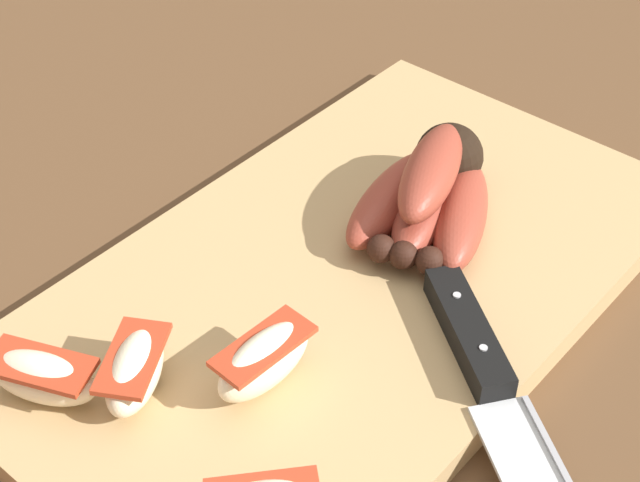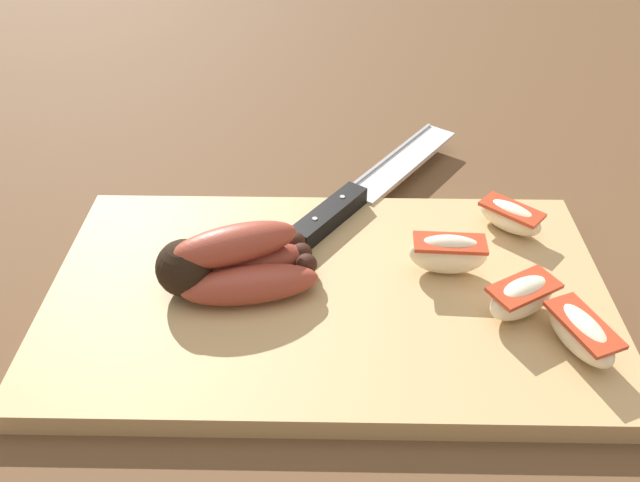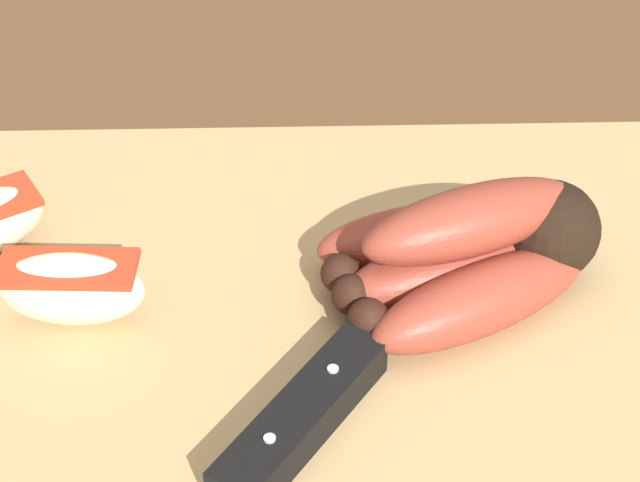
{
  "view_description": "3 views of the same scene",
  "coord_description": "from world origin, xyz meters",
  "px_view_note": "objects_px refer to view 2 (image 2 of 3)",
  "views": [
    {
      "loc": [
        -0.37,
        -0.3,
        0.46
      ],
      "look_at": [
        -0.0,
        0.02,
        0.04
      ],
      "focal_mm": 55.37,
      "sensor_mm": 36.0,
      "label": 1
    },
    {
      "loc": [
        -0.0,
        0.4,
        0.39
      ],
      "look_at": [
        0.0,
        -0.03,
        0.05
      ],
      "focal_mm": 36.14,
      "sensor_mm": 36.0,
      "label": 2
    },
    {
      "loc": [
        0.0,
        -0.39,
        0.36
      ],
      "look_at": [
        0.01,
        0.0,
        0.04
      ],
      "focal_mm": 59.05,
      "sensor_mm": 36.0,
      "label": 3
    }
  ],
  "objects_px": {
    "apple_wedge_far": "(517,297)",
    "apple_wedge_extra": "(576,333)",
    "apple_wedge_middle": "(444,253)",
    "chefs_knife": "(353,195)",
    "apple_wedge_near": "(506,217)",
    "banana_bunch": "(228,263)"
  },
  "relations": [
    {
      "from": "apple_wedge_far",
      "to": "apple_wedge_near",
      "type": "bearing_deg",
      "value": -97.92
    },
    {
      "from": "banana_bunch",
      "to": "apple_wedge_near",
      "type": "bearing_deg",
      "value": -162.28
    },
    {
      "from": "apple_wedge_far",
      "to": "apple_wedge_extra",
      "type": "xyz_separation_m",
      "value": [
        -0.04,
        0.04,
        -0.0
      ]
    },
    {
      "from": "apple_wedge_middle",
      "to": "apple_wedge_far",
      "type": "height_order",
      "value": "apple_wedge_middle"
    },
    {
      "from": "chefs_knife",
      "to": "apple_wedge_near",
      "type": "relative_size",
      "value": 3.84
    },
    {
      "from": "banana_bunch",
      "to": "apple_wedge_far",
      "type": "relative_size",
      "value": 2.04
    },
    {
      "from": "apple_wedge_middle",
      "to": "apple_wedge_extra",
      "type": "height_order",
      "value": "apple_wedge_middle"
    },
    {
      "from": "apple_wedge_far",
      "to": "apple_wedge_extra",
      "type": "height_order",
      "value": "apple_wedge_far"
    },
    {
      "from": "apple_wedge_middle",
      "to": "chefs_knife",
      "type": "bearing_deg",
      "value": -55.19
    },
    {
      "from": "banana_bunch",
      "to": "apple_wedge_near",
      "type": "xyz_separation_m",
      "value": [
        -0.25,
        -0.08,
        -0.01
      ]
    },
    {
      "from": "apple_wedge_middle",
      "to": "apple_wedge_extra",
      "type": "distance_m",
      "value": 0.13
    },
    {
      "from": "banana_bunch",
      "to": "chefs_knife",
      "type": "distance_m",
      "value": 0.17
    },
    {
      "from": "chefs_knife",
      "to": "apple_wedge_extra",
      "type": "height_order",
      "value": "apple_wedge_extra"
    },
    {
      "from": "chefs_knife",
      "to": "apple_wedge_middle",
      "type": "height_order",
      "value": "apple_wedge_middle"
    },
    {
      "from": "chefs_knife",
      "to": "apple_wedge_extra",
      "type": "xyz_separation_m",
      "value": [
        -0.16,
        0.2,
        0.01
      ]
    },
    {
      "from": "apple_wedge_middle",
      "to": "banana_bunch",
      "type": "bearing_deg",
      "value": 5.55
    },
    {
      "from": "apple_wedge_near",
      "to": "apple_wedge_middle",
      "type": "height_order",
      "value": "apple_wedge_middle"
    },
    {
      "from": "banana_bunch",
      "to": "apple_wedge_far",
      "type": "xyz_separation_m",
      "value": [
        -0.24,
        0.03,
        -0.0
      ]
    },
    {
      "from": "apple_wedge_near",
      "to": "chefs_knife",
      "type": "bearing_deg",
      "value": -18.04
    },
    {
      "from": "chefs_knife",
      "to": "apple_wedge_extra",
      "type": "relative_size",
      "value": 3.38
    },
    {
      "from": "apple_wedge_near",
      "to": "apple_wedge_far",
      "type": "relative_size",
      "value": 0.94
    },
    {
      "from": "apple_wedge_near",
      "to": "apple_wedge_middle",
      "type": "xyz_separation_m",
      "value": [
        0.07,
        0.06,
        0.01
      ]
    }
  ]
}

